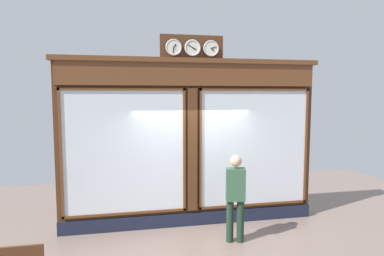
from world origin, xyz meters
TOP-DOWN VIEW (x-y plane):
  - shop_facade at (0.00, -0.13)m, footprint 5.64×0.42m
  - pedestrian at (-0.65, 0.98)m, footprint 0.40×0.30m

SIDE VIEW (x-z plane):
  - pedestrian at x=-0.65m, z-range 0.09..1.78m
  - shop_facade at x=0.00m, z-range -0.23..3.83m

